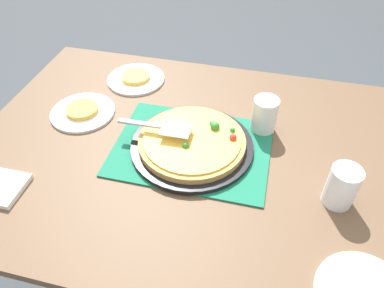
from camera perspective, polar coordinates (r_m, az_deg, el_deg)
The scene contains 13 objects.
ground_plane at distance 1.74m, azimuth 0.00°, elevation -18.79°, with size 8.00×8.00×0.00m, color #3D4247.
dining_table at distance 1.21m, azimuth 0.00°, elevation -4.46°, with size 1.40×1.00×0.75m.
placemat at distance 1.13m, azimuth 0.00°, elevation -0.63°, with size 0.48×0.36×0.01m, color #196B4C.
pizza_pan at distance 1.12m, azimuth 0.00°, elevation -0.26°, with size 0.38×0.38×0.01m, color black.
pizza at distance 1.11m, azimuth 0.07°, elevation 0.52°, with size 0.33×0.33×0.05m.
plate_near_left at distance 1.32m, azimuth -16.81°, elevation 4.81°, with size 0.22×0.22×0.01m, color white.
plate_far_right at distance 1.45m, azimuth -8.82°, elevation 10.06°, with size 0.22×0.22×0.01m, color white.
served_slice_left at distance 1.31m, azimuth -16.93°, elevation 5.25°, with size 0.11×0.11×0.02m, color gold.
served_slice_right at distance 1.44m, azimuth -8.87°, elevation 10.49°, with size 0.11×0.11×0.02m, color #EAB747.
cup_near at distance 1.03m, azimuth 22.52°, elevation -6.20°, with size 0.08×0.08×0.12m, color white.
cup_far at distance 1.18m, azimuth 11.34°, elevation 4.47°, with size 0.08×0.08×0.12m, color white.
pizza_server at distance 1.10m, azimuth -4.97°, elevation 2.65°, with size 0.23×0.07×0.01m.
napkin_stack at distance 1.14m, azimuth -27.78°, elevation -6.10°, with size 0.12×0.12×0.02m, color white.
Camera 1 is at (0.19, -0.79, 1.54)m, focal length 33.85 mm.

